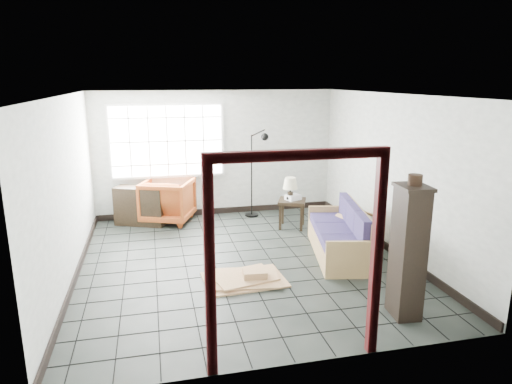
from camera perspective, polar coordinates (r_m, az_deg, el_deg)
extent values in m
plane|color=black|center=(7.34, -1.68, -8.67)|extent=(5.50, 5.50, 0.00)
cube|color=#A2A7A0|center=(9.60, -4.99, 4.81)|extent=(5.00, 0.02, 2.60)
cube|color=#A2A7A0|center=(4.38, 5.37, -6.48)|extent=(5.00, 0.02, 2.60)
cube|color=#A2A7A0|center=(6.92, -22.51, 0.15)|extent=(0.02, 5.50, 2.60)
cube|color=#A2A7A0|center=(7.81, 16.55, 2.14)|extent=(0.02, 5.50, 2.60)
cube|color=white|center=(6.77, -1.84, 12.07)|extent=(5.00, 5.50, 0.02)
cube|color=black|center=(9.86, -4.82, -2.34)|extent=(4.95, 0.03, 0.12)
cube|color=black|center=(7.29, -21.44, -9.35)|extent=(0.03, 5.45, 0.12)
cube|color=black|center=(8.14, 15.82, -6.44)|extent=(0.03, 5.45, 0.12)
cube|color=silver|center=(9.44, -11.05, 6.28)|extent=(2.32, 0.06, 1.52)
cube|color=white|center=(9.40, -11.04, 6.25)|extent=(2.20, 0.02, 1.40)
cube|color=#3D0E0F|center=(4.35, -5.79, -10.23)|extent=(0.10, 0.08, 2.10)
cube|color=#3D0E0F|center=(4.84, 14.82, -8.07)|extent=(0.10, 0.08, 2.10)
cube|color=#3D0E0F|center=(4.21, 5.42, 4.65)|extent=(1.80, 0.08, 0.10)
cube|color=olive|center=(7.66, 10.14, -6.59)|extent=(1.07, 1.90, 0.32)
cube|color=olive|center=(6.78, 11.69, -8.32)|extent=(0.71, 0.20, 0.57)
cube|color=olive|center=(8.48, 8.98, -3.61)|extent=(0.71, 0.20, 0.57)
cube|color=olive|center=(7.62, 12.63, -4.18)|extent=(0.44, 1.77, 0.63)
cube|color=#201B44|center=(7.04, 11.00, -6.50)|extent=(0.75, 0.69, 0.14)
cube|color=#201B44|center=(7.02, 13.16, -4.79)|extent=(0.24, 0.59, 0.47)
cube|color=#201B44|center=(7.58, 10.08, -4.94)|extent=(0.75, 0.69, 0.14)
cube|color=#201B44|center=(7.57, 12.08, -3.36)|extent=(0.24, 0.59, 0.47)
cube|color=#201B44|center=(8.13, 9.29, -3.59)|extent=(0.75, 0.69, 0.14)
cube|color=#201B44|center=(8.12, 11.15, -2.12)|extent=(0.24, 0.59, 0.47)
imported|color=maroon|center=(9.34, -10.96, -0.81)|extent=(1.18, 1.15, 0.96)
cube|color=black|center=(8.82, 4.53, -1.16)|extent=(0.66, 0.66, 0.06)
cube|color=black|center=(8.73, 3.05, -3.18)|extent=(0.07, 0.07, 0.50)
cube|color=black|center=(8.69, 5.70, -3.30)|extent=(0.07, 0.07, 0.50)
cube|color=black|center=(9.11, 3.35, -2.44)|extent=(0.07, 0.07, 0.50)
cube|color=black|center=(9.08, 5.88, -2.55)|extent=(0.07, 0.07, 0.50)
cylinder|color=black|center=(8.80, 4.29, -0.49)|extent=(0.12, 0.12, 0.15)
cylinder|color=black|center=(8.76, 4.31, 0.35)|extent=(0.03, 0.03, 0.11)
cone|color=#EDE8C2|center=(8.74, 4.32, 1.12)|extent=(0.32, 0.32, 0.22)
cube|color=silver|center=(8.81, 4.65, -0.66)|extent=(0.33, 0.30, 0.10)
cylinder|color=black|center=(8.73, 3.98, -0.79)|extent=(0.04, 0.06, 0.06)
cylinder|color=black|center=(9.68, -0.54, -2.88)|extent=(0.32, 0.32, 0.03)
cylinder|color=black|center=(9.46, -0.56, 2.07)|extent=(0.03, 0.03, 1.69)
cylinder|color=black|center=(9.28, 0.26, 7.40)|extent=(0.29, 0.07, 0.15)
sphere|color=black|center=(9.24, 1.10, 6.90)|extent=(0.17, 0.17, 0.15)
cube|color=black|center=(9.30, -14.24, -1.69)|extent=(1.05, 0.73, 0.76)
cube|color=black|center=(9.30, -14.24, -1.62)|extent=(0.97, 0.66, 0.03)
cube|color=black|center=(5.77, 18.46, -7.26)|extent=(0.34, 0.43, 1.62)
cube|color=black|center=(5.53, 19.11, 0.59)|extent=(0.38, 0.48, 0.04)
cylinder|color=black|center=(5.53, 19.27, 1.45)|extent=(0.19, 0.19, 0.12)
cube|color=#987749|center=(8.38, 12.33, -5.97)|extent=(0.63, 0.55, 0.02)
cube|color=black|center=(8.16, 10.90, -5.15)|extent=(0.12, 0.43, 0.37)
cube|color=#987749|center=(8.49, 13.83, -4.56)|extent=(0.12, 0.43, 0.37)
cube|color=#987749|center=(8.17, 13.34, -5.28)|extent=(0.53, 0.15, 0.37)
cube|color=#987749|center=(8.48, 11.48, -4.44)|extent=(0.53, 0.15, 0.37)
cube|color=#987749|center=(8.04, 10.55, -3.56)|extent=(0.30, 0.47, 0.15)
cube|color=#987749|center=(8.46, 14.32, -2.87)|extent=(0.30, 0.47, 0.15)
cube|color=#987749|center=(6.69, -1.48, -10.91)|extent=(1.19, 0.88, 0.02)
cube|color=#987749|center=(6.68, -1.48, -10.72)|extent=(1.09, 0.87, 0.02)
cube|color=#987749|center=(6.67, -1.48, -10.54)|extent=(0.97, 0.79, 0.02)
cube|color=#987749|center=(6.63, -0.17, -10.12)|extent=(0.36, 0.30, 0.10)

